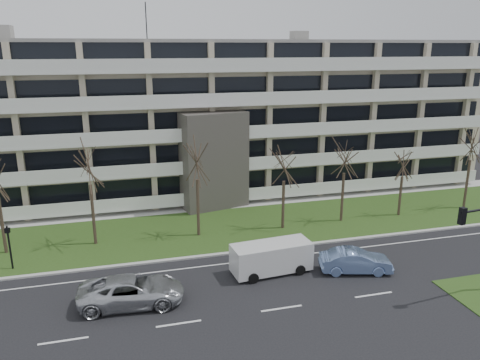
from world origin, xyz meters
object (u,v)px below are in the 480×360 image
object	(u,v)px
white_van	(272,255)
pedestrian_signal	(9,242)
blue_sedan	(355,261)
silver_pickup	(132,291)

from	to	relation	value
white_van	pedestrian_signal	world-z (taller)	pedestrian_signal
blue_sedan	pedestrian_signal	bearing A→B (deg)	88.82
silver_pickup	pedestrian_signal	xyz separation A→B (m)	(-7.70, 6.71, 1.16)
silver_pickup	blue_sedan	xyz separation A→B (m)	(14.74, 0.29, -0.07)
blue_sedan	pedestrian_signal	xyz separation A→B (m)	(-22.44, 6.42, 1.23)
pedestrian_signal	blue_sedan	bearing A→B (deg)	0.95
silver_pickup	pedestrian_signal	distance (m)	10.28
silver_pickup	pedestrian_signal	bearing A→B (deg)	53.34
pedestrian_signal	silver_pickup	bearing A→B (deg)	-24.15
silver_pickup	pedestrian_signal	world-z (taller)	pedestrian_signal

